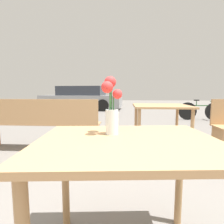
# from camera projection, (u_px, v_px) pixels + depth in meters

# --- Properties ---
(table_front) EXTENTS (1.00, 0.82, 0.72)m
(table_front) POSITION_uv_depth(u_px,v_px,m) (128.00, 159.00, 0.91)
(table_front) COLOR tan
(table_front) RESTS_ON ground_plane
(flower_vase) EXTENTS (0.11, 0.13, 0.33)m
(flower_vase) POSITION_uv_depth(u_px,v_px,m) (111.00, 109.00, 0.99)
(flower_vase) COLOR silver
(flower_vase) RESTS_ON table_front
(bench_near) EXTENTS (1.94, 0.38, 0.85)m
(bench_near) POSITION_uv_depth(u_px,v_px,m) (40.00, 122.00, 2.84)
(bench_near) COLOR tan
(bench_near) RESTS_ON ground_plane
(table_back) EXTENTS (0.88, 0.86, 0.75)m
(table_back) POSITION_uv_depth(u_px,v_px,m) (161.00, 111.00, 2.86)
(table_back) COLOR tan
(table_back) RESTS_ON ground_plane
(bicycle) EXTENTS (1.49, 0.44, 0.70)m
(bicycle) POSITION_uv_depth(u_px,v_px,m) (201.00, 111.00, 6.00)
(bicycle) COLOR black
(bicycle) RESTS_ON ground_plane
(parked_car) EXTENTS (4.44, 2.11, 1.28)m
(parked_car) POSITION_uv_depth(u_px,v_px,m) (82.00, 98.00, 9.76)
(parked_car) COLOR gray
(parked_car) RESTS_ON ground_plane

